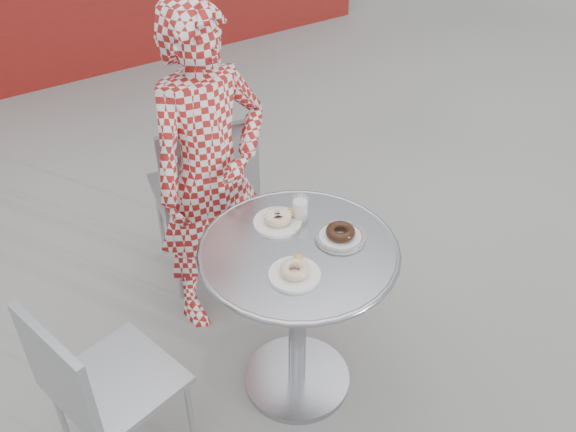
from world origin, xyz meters
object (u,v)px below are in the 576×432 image
chair_left (122,413)px  plate_near (295,271)px  seated_person (211,175)px  plate_checker (340,235)px  plate_far (278,219)px  milk_cup (300,209)px  chair_far (206,223)px  bistro_table (298,285)px

chair_left → plate_near: chair_left is taller
seated_person → plate_checker: bearing=-78.3°
plate_far → plate_checker: 0.26m
seated_person → milk_cup: seated_person is taller
seated_person → plate_checker: size_ratio=7.94×
chair_far → plate_near: bearing=94.6°
bistro_table → milk_cup: milk_cup is taller
chair_far → plate_checker: size_ratio=4.92×
chair_left → bistro_table: bearing=-109.6°
plate_near → seated_person: bearing=87.0°
seated_person → milk_cup: (0.16, -0.48, 0.05)m
bistro_table → chair_left: (-0.78, 0.07, -0.33)m
plate_far → plate_near: 0.31m
plate_near → milk_cup: 0.34m
bistro_table → seated_person: size_ratio=0.50×
plate_checker → chair_far: bearing=98.9°
bistro_table → plate_checker: 0.27m
seated_person → plate_near: seated_person is taller
chair_left → seated_person: seated_person is taller
chair_left → milk_cup: bearing=-99.1°
chair_far → plate_checker: bearing=110.0°
chair_left → seated_person: (0.72, 0.57, 0.53)m
chair_left → plate_far: bearing=-96.9°
chair_far → seated_person: (-0.08, -0.29, 0.49)m
seated_person → plate_checker: (0.23, -0.67, 0.02)m
chair_left → plate_near: size_ratio=4.55×
chair_left → milk_cup: (0.89, 0.09, 0.58)m
chair_far → milk_cup: bearing=107.5°
plate_checker → chair_left: bearing=173.9°
seated_person → plate_far: bearing=-88.0°
chair_left → plate_far: size_ratio=4.44×
chair_far → plate_near: size_ratio=5.15×
chair_left → plate_near: (0.68, -0.18, 0.55)m
plate_far → seated_person: bearing=99.1°
bistro_table → chair_left: 0.85m
bistro_table → seated_person: 0.66m
plate_far → plate_checker: size_ratio=0.98×
chair_left → plate_checker: chair_left is taller
chair_far → seated_person: bearing=86.0°
seated_person → plate_far: size_ratio=8.12×
chair_far → plate_checker: (0.15, -0.95, 0.51)m
bistro_table → chair_left: size_ratio=0.92×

